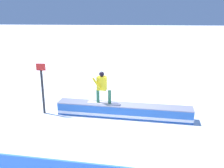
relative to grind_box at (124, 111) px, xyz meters
name	(u,v)px	position (x,y,z in m)	size (l,w,h in m)	color
ground_plane	(124,117)	(0.00, 0.00, -0.26)	(120.00, 120.00, 0.00)	white
grind_box	(124,111)	(0.00, 0.00, 0.00)	(5.83, 1.24, 0.57)	blue
snowboarder	(102,86)	(0.93, -0.10, 1.07)	(1.47, 0.53, 1.40)	silver
trail_marker	(42,87)	(3.55, -0.13, 0.95)	(0.40, 0.10, 2.27)	#262628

